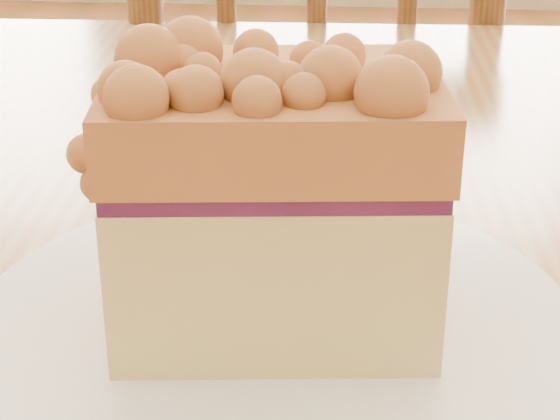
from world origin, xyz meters
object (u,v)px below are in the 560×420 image
object	(u,v)px
cafe_table_main	(46,363)
cafe_chair_main	(306,248)
plate	(274,338)
cake_slice	(272,185)

from	to	relation	value
cafe_table_main	cafe_chair_main	bearing A→B (deg)	76.98
cafe_chair_main	plate	bearing A→B (deg)	86.11
cafe_chair_main	cake_slice	bearing A→B (deg)	86.04
plate	cake_slice	world-z (taller)	cake_slice
plate	cake_slice	distance (m)	0.07
plate	cake_slice	xyz separation A→B (m)	(-0.00, 0.00, 0.07)
cafe_table_main	cake_slice	xyz separation A→B (m)	(0.14, -0.12, 0.17)
cafe_table_main	plate	distance (m)	0.21
cake_slice	cafe_table_main	bearing A→B (deg)	134.26
cafe_table_main	cake_slice	size ratio (longest dim) A/B	9.34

